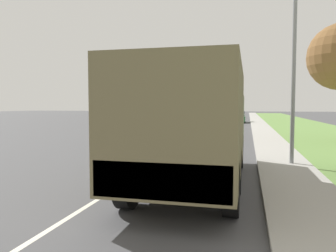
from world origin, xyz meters
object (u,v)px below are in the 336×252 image
object	(u,v)px
car_fourth_ahead	(215,114)
lamp_post	(288,37)
car_second_ahead	(186,122)
military_truck	(195,123)
car_nearest_ahead	(163,128)
car_third_ahead	(238,117)

from	to	relation	value
car_fourth_ahead	lamp_post	distance (m)	42.33
car_second_ahead	lamp_post	xyz separation A→B (m)	(6.21, -14.56, 3.71)
military_truck	car_second_ahead	bearing A→B (deg)	101.23
car_nearest_ahead	lamp_post	size ratio (longest dim) A/B	0.53
car_nearest_ahead	car_second_ahead	xyz separation A→B (m)	(-0.03, 7.68, -0.02)
car_fourth_ahead	car_second_ahead	bearing A→B (deg)	-89.27
car_nearest_ahead	car_third_ahead	bearing A→B (deg)	81.13
car_second_ahead	car_third_ahead	bearing A→B (deg)	76.88
military_truck	car_nearest_ahead	size ratio (longest dim) A/B	1.94
car_second_ahead	car_nearest_ahead	bearing A→B (deg)	-89.77
military_truck	car_nearest_ahead	xyz separation A→B (m)	(-3.55, 10.37, -0.89)
car_second_ahead	lamp_post	size ratio (longest dim) A/B	0.61
military_truck	car_fourth_ahead	bearing A→B (deg)	94.97
car_fourth_ahead	car_nearest_ahead	bearing A→B (deg)	-89.38
military_truck	lamp_post	world-z (taller)	lamp_post
military_truck	car_nearest_ahead	world-z (taller)	military_truck
car_third_ahead	car_fourth_ahead	distance (m)	11.84
car_second_ahead	car_fourth_ahead	size ratio (longest dim) A/B	1.03
car_second_ahead	car_fourth_ahead	xyz separation A→B (m)	(-0.34, 27.10, -0.01)
military_truck	lamp_post	size ratio (longest dim) A/B	1.03
car_nearest_ahead	car_third_ahead	distance (m)	23.95
car_third_ahead	lamp_post	xyz separation A→B (m)	(2.49, -30.54, 3.80)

